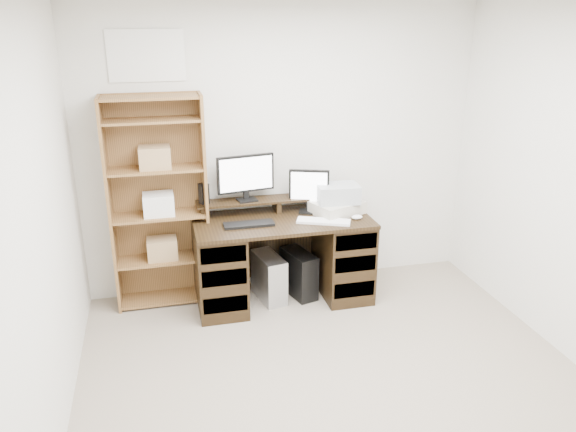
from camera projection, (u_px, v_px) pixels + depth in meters
name	position (u px, v px, depth m)	size (l,w,h in m)	color
room	(364.00, 232.00, 3.11)	(3.54, 4.04, 2.54)	gray
desk	(282.00, 257.00, 4.89)	(1.50, 0.70, 0.75)	black
riser_shelf	(277.00, 201.00, 4.92)	(1.40, 0.22, 0.12)	black
monitor_wide	(246.00, 175.00, 4.78)	(0.50, 0.15, 0.40)	black
monitor_small	(309.00, 189.00, 4.86)	(0.34, 0.18, 0.38)	black
speaker	(204.00, 193.00, 4.75)	(0.07, 0.07, 0.18)	black
keyboard_black	(249.00, 224.00, 4.61)	(0.41, 0.14, 0.02)	black
keyboard_white	(324.00, 221.00, 4.68)	(0.44, 0.13, 0.02)	white
mouse	(357.00, 217.00, 4.75)	(0.10, 0.06, 0.04)	white
printer	(337.00, 207.00, 4.89)	(0.42, 0.31, 0.10)	#BAB4A2
basket	(338.00, 193.00, 4.84)	(0.36, 0.25, 0.15)	#A4AAAF
tower_silver	(269.00, 277.00, 4.94)	(0.18, 0.41, 0.41)	#B2B4BA
tower_black	(299.00, 273.00, 5.02)	(0.28, 0.44, 0.41)	black
bookshelf	(158.00, 201.00, 4.68)	(0.80, 0.30, 1.80)	olive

